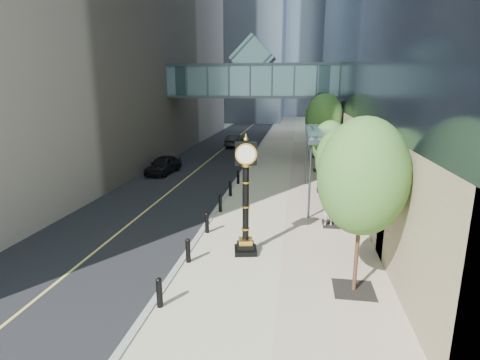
% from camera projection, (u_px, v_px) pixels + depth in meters
% --- Properties ---
extents(ground, '(320.00, 320.00, 0.00)m').
position_uv_depth(ground, '(238.00, 336.00, 10.68)').
color(ground, gray).
rests_on(ground, ground).
extents(road, '(8.00, 180.00, 0.02)m').
position_uv_depth(road, '(233.00, 141.00, 50.09)').
color(road, black).
rests_on(road, ground).
extents(sidewalk, '(8.00, 180.00, 0.06)m').
position_uv_depth(sidewalk, '(294.00, 142.00, 48.90)').
color(sidewalk, '#B2AA89').
rests_on(sidewalk, ground).
extents(curb, '(0.25, 180.00, 0.07)m').
position_uv_depth(curb, '(263.00, 141.00, 49.49)').
color(curb, gray).
rests_on(curb, ground).
extents(distant_tower_c, '(22.00, 22.00, 65.00)m').
position_uv_depth(distant_tower_c, '(279.00, 5.00, 118.89)').
color(distant_tower_c, '#99A6C0').
rests_on(distant_tower_c, ground).
extents(skywalk, '(17.00, 4.20, 5.80)m').
position_uv_depth(skywalk, '(253.00, 79.00, 36.13)').
color(skywalk, slate).
rests_on(skywalk, ground).
extents(entrance_canopy, '(3.00, 8.00, 4.38)m').
position_uv_depth(entrance_canopy, '(331.00, 134.00, 22.59)').
color(entrance_canopy, '#383F44').
rests_on(entrance_canopy, ground).
extents(bollard_row, '(0.20, 16.20, 0.90)m').
position_uv_depth(bollard_row, '(214.00, 213.00, 19.59)').
color(bollard_row, black).
rests_on(bollard_row, sidewalk).
extents(street_trees, '(3.12, 28.88, 6.41)m').
position_uv_depth(street_trees, '(329.00, 132.00, 25.24)').
color(street_trees, black).
rests_on(street_trees, sidewalk).
extents(street_clock, '(1.09, 1.09, 4.95)m').
position_uv_depth(street_clock, '(246.00, 205.00, 15.44)').
color(street_clock, black).
rests_on(street_clock, sidewalk).
extents(pedestrian, '(0.69, 0.53, 1.69)m').
position_uv_depth(pedestrian, '(328.00, 210.00, 18.91)').
color(pedestrian, '#B0ADA1').
rests_on(pedestrian, sidewalk).
extents(car_near, '(2.18, 4.42, 1.45)m').
position_uv_depth(car_near, '(163.00, 165.00, 30.70)').
color(car_near, black).
rests_on(car_near, road).
extents(car_far, '(1.82, 4.41, 1.42)m').
position_uv_depth(car_far, '(235.00, 141.00, 44.78)').
color(car_far, black).
rests_on(car_far, road).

